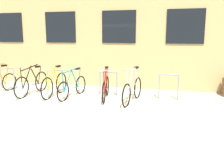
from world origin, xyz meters
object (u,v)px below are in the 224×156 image
at_px(bicycle_teal, 72,86).
at_px(bicycle_yellow, 55,84).
at_px(bicycle_red, 106,87).
at_px(bicycle_silver, 132,89).
at_px(bicycle_black, 32,83).

distance_m(bicycle_teal, bicycle_yellow, 0.65).
xyz_separation_m(bicycle_teal, bicycle_yellow, (-0.65, -0.01, 0.03)).
bearing_deg(bicycle_red, bicycle_silver, -8.27).
bearing_deg(bicycle_silver, bicycle_red, 171.73).
bearing_deg(bicycle_red, bicycle_yellow, -178.01).
height_order(bicycle_teal, bicycle_yellow, bicycle_yellow).
height_order(bicycle_silver, bicycle_black, bicycle_silver).
distance_m(bicycle_black, bicycle_yellow, 0.86).
bearing_deg(bicycle_black, bicycle_silver, -1.06).
distance_m(bicycle_silver, bicycle_teal, 2.03).
bearing_deg(bicycle_black, bicycle_yellow, 0.20).
height_order(bicycle_red, bicycle_yellow, bicycle_red).
height_order(bicycle_red, bicycle_black, bicycle_black).
xyz_separation_m(bicycle_teal, bicycle_black, (-1.50, -0.01, 0.03)).
xyz_separation_m(bicycle_red, bicycle_yellow, (-1.78, -0.06, 0.02)).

